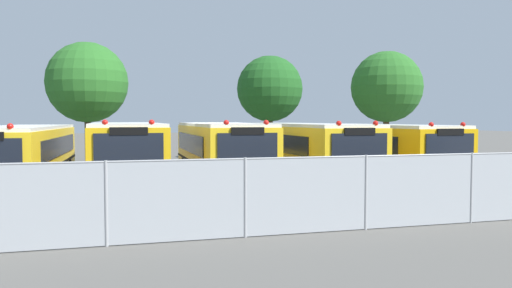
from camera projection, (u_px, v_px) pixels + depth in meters
name	position (u px, v px, depth m)	size (l,w,h in m)	color
ground_plane	(218.00, 183.00, 20.39)	(160.00, 160.00, 0.00)	#595651
school_bus_0	(23.00, 155.00, 18.33)	(2.78, 10.49, 2.52)	yellow
school_bus_1	(125.00, 151.00, 19.43)	(2.71, 9.30, 2.62)	yellow
school_bus_2	(220.00, 150.00, 20.11)	(2.50, 9.22, 2.61)	yellow
school_bus_3	(304.00, 149.00, 21.05)	(2.54, 10.45, 2.59)	yellow
school_bus_4	(379.00, 148.00, 22.11)	(2.68, 9.83, 2.53)	#EAA80C
tree_1	(88.00, 81.00, 27.38)	(4.44, 4.44, 6.89)	#4C3823
tree_2	(270.00, 88.00, 32.60)	(4.31, 4.31, 6.80)	#4C3823
tree_3	(385.00, 86.00, 32.88)	(4.70, 4.70, 7.13)	#4C3823
chainlink_fence	(308.00, 193.00, 11.40)	(20.72, 0.07, 1.79)	#9EA0A3
traffic_cone	(314.00, 207.00, 13.02)	(0.50, 0.50, 0.66)	#EA5914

